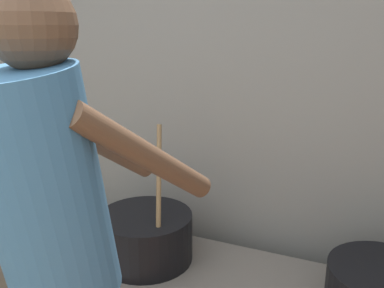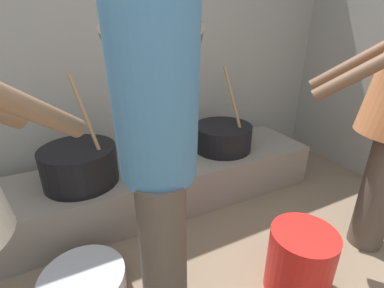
{
  "view_description": "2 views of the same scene",
  "coord_description": "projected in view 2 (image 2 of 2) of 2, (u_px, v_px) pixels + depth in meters",
  "views": [
    {
      "loc": [
        1.05,
        0.12,
        1.51
      ],
      "look_at": [
        0.46,
        1.46,
        1.09
      ],
      "focal_mm": 38.47,
      "sensor_mm": 36.0,
      "label": 1
    },
    {
      "loc": [
        -0.02,
        -0.03,
        1.35
      ],
      "look_at": [
        0.47,
        0.94,
        0.86
      ],
      "focal_mm": 26.54,
      "sensor_mm": 36.0,
      "label": 2
    }
  ],
  "objects": [
    {
      "name": "bucket_red_plastic",
      "position": [
        300.0,
        262.0,
        1.48
      ],
      "size": [
        0.34,
        0.34,
        0.38
      ],
      "primitive_type": "cylinder",
      "color": "red",
      "rests_on": "ground_plane"
    },
    {
      "name": "cooking_pot_main",
      "position": [
        80.0,
        165.0,
        1.86
      ],
      "size": [
        0.48,
        0.48,
        0.7
      ],
      "color": "black",
      "rests_on": "hearth_ledge"
    },
    {
      "name": "metal_mixing_bowl",
      "position": [
        84.0,
        285.0,
        1.49
      ],
      "size": [
        0.44,
        0.44,
        0.14
      ],
      "primitive_type": "cylinder",
      "color": "#B7B7BC",
      "rests_on": "ground_plane"
    },
    {
      "name": "cook_in_blue_shirt",
      "position": [
        158.0,
        142.0,
        1.04
      ],
      "size": [
        0.53,
        0.74,
        1.62
      ],
      "color": "#4C4238",
      "rests_on": "ground_plane"
    },
    {
      "name": "cooking_pot_secondary",
      "position": [
        223.0,
        137.0,
        2.35
      ],
      "size": [
        0.48,
        0.48,
        0.66
      ],
      "color": "black",
      "rests_on": "hearth_ledge"
    },
    {
      "name": "hearth_ledge",
      "position": [
        161.0,
        183.0,
        2.22
      ],
      "size": [
        2.5,
        0.6,
        0.35
      ],
      "primitive_type": "cube",
      "color": "slate",
      "rests_on": "ground_plane"
    },
    {
      "name": "block_enclosure_rear",
      "position": [
        45.0,
        53.0,
        2.0
      ],
      "size": [
        5.32,
        0.2,
        2.26
      ],
      "primitive_type": "cube",
      "color": "gray",
      "rests_on": "ground_plane"
    }
  ]
}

